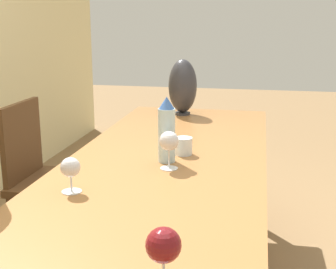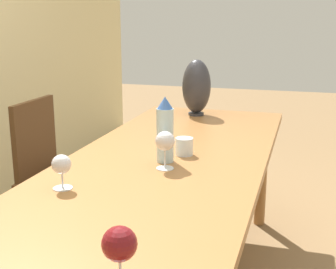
# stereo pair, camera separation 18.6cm
# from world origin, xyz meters

# --- Properties ---
(dining_table) EXTENTS (2.67, 0.85, 0.72)m
(dining_table) POSITION_xyz_m (0.00, 0.00, 0.66)
(dining_table) COLOR #936033
(dining_table) RESTS_ON ground_plane
(water_bottle) EXTENTS (0.07, 0.07, 0.28)m
(water_bottle) POSITION_xyz_m (0.16, -0.01, 0.86)
(water_bottle) COLOR #ADCCD6
(water_bottle) RESTS_ON dining_table
(water_tumbler) EXTENTS (0.08, 0.08, 0.08)m
(water_tumbler) POSITION_xyz_m (0.28, -0.06, 0.76)
(water_tumbler) COLOR silver
(water_tumbler) RESTS_ON dining_table
(vase) EXTENTS (0.18, 0.18, 0.34)m
(vase) POSITION_xyz_m (1.13, 0.09, 0.90)
(vase) COLOR #2D2D33
(vase) RESTS_ON dining_table
(wine_glass_1) EXTENTS (0.08, 0.08, 0.15)m
(wine_glass_1) POSITION_xyz_m (-0.78, -0.19, 0.83)
(wine_glass_1) COLOR silver
(wine_glass_1) RESTS_ON dining_table
(wine_glass_2) EXTENTS (0.07, 0.07, 0.13)m
(wine_glass_2) POSITION_xyz_m (-0.25, 0.25, 0.81)
(wine_glass_2) COLOR silver
(wine_glass_2) RESTS_ON dining_table
(wine_glass_3) EXTENTS (0.08, 0.08, 0.16)m
(wine_glass_3) POSITION_xyz_m (0.07, -0.04, 0.83)
(wine_glass_3) COLOR silver
(wine_glass_3) RESTS_ON dining_table
(chair_far) EXTENTS (0.44, 0.44, 0.87)m
(chair_far) POSITION_xyz_m (0.57, 0.75, 0.47)
(chair_far) COLOR brown
(chair_far) RESTS_ON ground_plane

